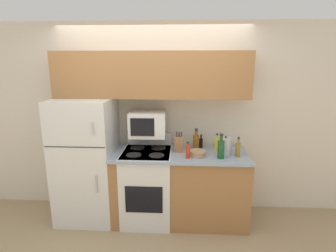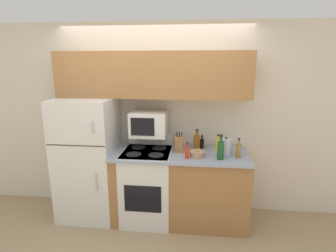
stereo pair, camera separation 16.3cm
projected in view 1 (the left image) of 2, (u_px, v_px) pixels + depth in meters
ground_plane at (149, 232)px, 3.22m from camera, size 12.00×12.00×0.00m
wall_back at (154, 119)px, 3.60m from camera, size 8.00×0.05×2.55m
lower_cabinets at (180, 186)px, 3.40m from camera, size 1.69×0.68×0.93m
refrigerator at (87, 160)px, 3.40m from camera, size 0.73×0.69×1.60m
upper_cabinets at (152, 75)px, 3.26m from camera, size 2.43×0.36×0.57m
stove at (147, 185)px, 3.41m from camera, size 0.62×0.66×1.10m
microwave at (148, 124)px, 3.36m from camera, size 0.46×0.35×0.32m
knife_block at (179, 144)px, 3.30m from camera, size 0.11×0.09×0.27m
bowl at (198, 153)px, 3.16m from camera, size 0.19×0.19×0.07m
bottle_soy_sauce at (201, 143)px, 3.46m from camera, size 0.05×0.05×0.18m
bottle_hot_sauce at (188, 152)px, 3.09m from camera, size 0.05×0.05×0.20m
bottle_whiskey at (196, 142)px, 3.37m from camera, size 0.08×0.08×0.28m
bottle_cooking_spray at (217, 144)px, 3.36m from camera, size 0.06×0.06×0.22m
bottle_vinegar at (238, 149)px, 3.14m from camera, size 0.06×0.06×0.24m
bottle_wine_green at (221, 149)px, 3.07m from camera, size 0.08×0.08×0.30m
kettle at (225, 146)px, 3.20m from camera, size 0.14×0.14×0.24m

